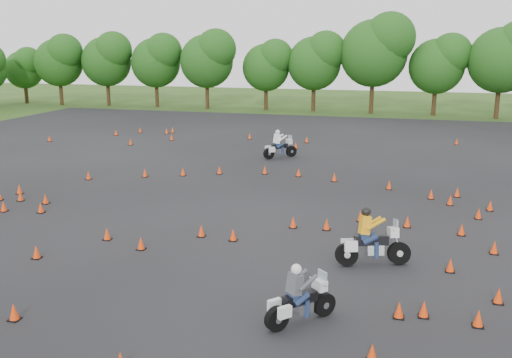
# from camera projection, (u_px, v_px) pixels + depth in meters

# --- Properties ---
(ground) EXTENTS (140.00, 140.00, 0.00)m
(ground) POSITION_uv_depth(u_px,v_px,m) (230.00, 231.00, 22.75)
(ground) COLOR #2D5119
(ground) RESTS_ON ground
(asphalt_pad) EXTENTS (62.00, 62.00, 0.00)m
(asphalt_pad) POSITION_uv_depth(u_px,v_px,m) (266.00, 193.00, 28.38)
(asphalt_pad) COLOR black
(asphalt_pad) RESTS_ON ground
(treeline) EXTENTS (87.10, 32.05, 10.79)m
(treeline) POSITION_uv_depth(u_px,v_px,m) (353.00, 72.00, 54.38)
(treeline) COLOR #1E4D16
(treeline) RESTS_ON ground
(traffic_cones) EXTENTS (36.88, 33.43, 0.45)m
(traffic_cones) POSITION_uv_depth(u_px,v_px,m) (264.00, 191.00, 27.91)
(traffic_cones) COLOR #F53D0A
(traffic_cones) RESTS_ON asphalt_pad
(rider_grey) EXTENTS (2.02, 2.12, 1.73)m
(rider_grey) POSITION_uv_depth(u_px,v_px,m) (301.00, 293.00, 15.09)
(rider_grey) COLOR #484B51
(rider_grey) RESTS_ON ground
(rider_yellow) EXTENTS (2.68, 1.58, 1.98)m
(rider_yellow) POSITION_uv_depth(u_px,v_px,m) (374.00, 238.00, 18.97)
(rider_yellow) COLOR orange
(rider_yellow) RESTS_ON ground
(rider_white) EXTENTS (2.26, 2.17, 1.85)m
(rider_white) POSITION_uv_depth(u_px,v_px,m) (280.00, 144.00, 36.84)
(rider_white) COLOR white
(rider_white) RESTS_ON ground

